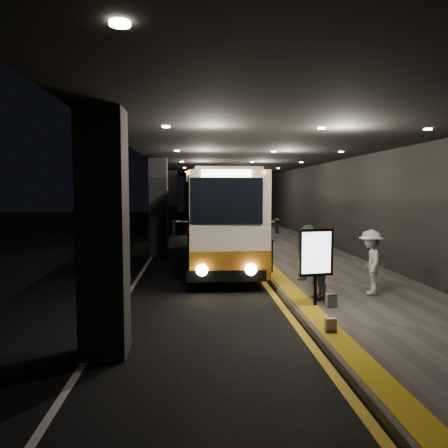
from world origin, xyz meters
name	(u,v)px	position (x,y,z in m)	size (l,w,h in m)	color
ground	(192,272)	(0.00, 0.00, 0.00)	(90.00, 90.00, 0.00)	black
lane_line_white	(155,252)	(-1.80, 5.00, 0.01)	(0.12, 50.00, 0.01)	silver
kerb_stripe_yellow	(241,252)	(2.35, 5.00, 0.01)	(0.18, 50.00, 0.01)	gold
sidewalk	(290,250)	(4.75, 5.00, 0.07)	(4.50, 50.00, 0.15)	#514C44
tactile_strip	(251,248)	(2.85, 5.00, 0.16)	(0.50, 50.00, 0.01)	gold
terminal_wall	(336,190)	(7.00, 5.00, 3.00)	(0.10, 50.00, 6.00)	black
support_columns	(159,207)	(-1.50, 4.00, 2.20)	(0.80, 24.80, 4.40)	black
canopy	(244,156)	(2.50, 5.00, 4.60)	(9.00, 50.00, 0.40)	black
coach_main	(217,221)	(1.02, 2.11, 1.71)	(2.61, 11.51, 3.57)	beige
coach_second	(203,204)	(0.83, 19.17, 1.89)	(2.71, 12.52, 3.93)	beige
coach_third	(201,203)	(0.77, 30.26, 1.66)	(2.93, 11.14, 3.46)	beige
passenger_boarding	(264,240)	(2.80, 0.71, 1.06)	(0.66, 0.43, 1.82)	#C65C77
passenger_waiting_green	(309,254)	(3.60, -2.84, 1.04)	(0.86, 0.53, 1.77)	#457642
passenger_waiting_white	(371,262)	(4.89, -4.42, 1.03)	(1.14, 0.53, 1.76)	#B8B8B2
passenger_waiting_grey	(320,267)	(3.37, -4.85, 0.98)	(0.97, 0.50, 1.66)	#505255
bag_polka	(331,301)	(3.40, -5.69, 0.32)	(0.27, 0.12, 0.33)	black
bag_plain	(331,325)	(2.82, -7.49, 0.29)	(0.22, 0.13, 0.28)	beige
info_sign	(316,254)	(3.06, -5.50, 1.43)	(0.90, 0.29, 1.90)	black
stanchion_post	(272,257)	(2.76, -1.23, 0.71)	(0.05, 0.05, 1.12)	black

